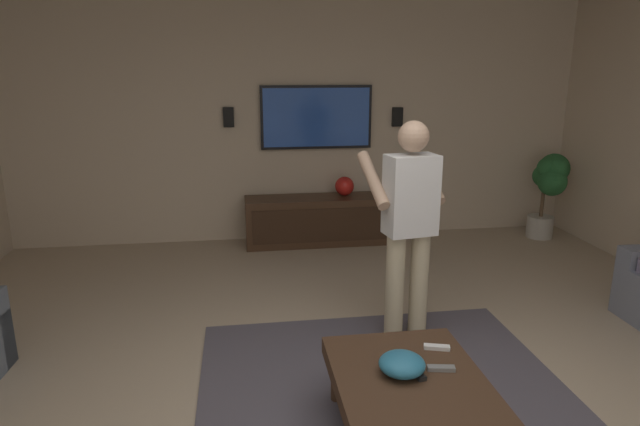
{
  "coord_description": "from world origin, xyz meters",
  "views": [
    {
      "loc": [
        -2.54,
        0.71,
        2.0
      ],
      "look_at": [
        1.3,
        0.14,
        0.96
      ],
      "focal_mm": 30.71,
      "sensor_mm": 36.0,
      "label": 1
    }
  ],
  "objects_px": {
    "coffee_table": "(409,393)",
    "tv": "(316,117)",
    "potted_plant_tall": "(550,182)",
    "person_standing": "(409,218)",
    "wall_speaker_right": "(229,117)",
    "media_console": "(319,220)",
    "bowl": "(402,364)",
    "remote_white": "(437,347)",
    "wall_speaker_left": "(397,117)",
    "remote_black": "(416,372)",
    "remote_grey": "(441,368)",
    "vase_round": "(344,186)"
  },
  "relations": [
    {
      "from": "media_console",
      "to": "wall_speaker_left",
      "type": "distance_m",
      "value": 1.52
    },
    {
      "from": "coffee_table",
      "to": "media_console",
      "type": "bearing_deg",
      "value": -0.53
    },
    {
      "from": "tv",
      "to": "bowl",
      "type": "height_order",
      "value": "tv"
    },
    {
      "from": "remote_black",
      "to": "remote_grey",
      "type": "distance_m",
      "value": 0.15
    },
    {
      "from": "coffee_table",
      "to": "bowl",
      "type": "xyz_separation_m",
      "value": [
        0.03,
        0.04,
        0.16
      ]
    },
    {
      "from": "bowl",
      "to": "remote_white",
      "type": "distance_m",
      "value": 0.36
    },
    {
      "from": "vase_round",
      "to": "coffee_table",
      "type": "bearing_deg",
      "value": 174.7
    },
    {
      "from": "media_console",
      "to": "potted_plant_tall",
      "type": "distance_m",
      "value": 2.74
    },
    {
      "from": "remote_black",
      "to": "wall_speaker_left",
      "type": "height_order",
      "value": "wall_speaker_left"
    },
    {
      "from": "wall_speaker_left",
      "to": "person_standing",
      "type": "bearing_deg",
      "value": 165.91
    },
    {
      "from": "potted_plant_tall",
      "to": "bowl",
      "type": "relative_size",
      "value": 4.05
    },
    {
      "from": "coffee_table",
      "to": "potted_plant_tall",
      "type": "bearing_deg",
      "value": -39.49
    },
    {
      "from": "bowl",
      "to": "remote_grey",
      "type": "distance_m",
      "value": 0.23
    },
    {
      "from": "coffee_table",
      "to": "remote_black",
      "type": "distance_m",
      "value": 0.12
    },
    {
      "from": "coffee_table",
      "to": "potted_plant_tall",
      "type": "relative_size",
      "value": 0.98
    },
    {
      "from": "coffee_table",
      "to": "remote_black",
      "type": "bearing_deg",
      "value": -77.57
    },
    {
      "from": "remote_grey",
      "to": "wall_speaker_left",
      "type": "xyz_separation_m",
      "value": [
        3.76,
        -0.81,
        1.01
      ]
    },
    {
      "from": "coffee_table",
      "to": "remote_grey",
      "type": "height_order",
      "value": "remote_grey"
    },
    {
      "from": "remote_black",
      "to": "person_standing",
      "type": "bearing_deg",
      "value": 155.03
    },
    {
      "from": "coffee_table",
      "to": "tv",
      "type": "relative_size",
      "value": 0.78
    },
    {
      "from": "person_standing",
      "to": "remote_grey",
      "type": "bearing_deg",
      "value": 163.09
    },
    {
      "from": "media_console",
      "to": "remote_white",
      "type": "xyz_separation_m",
      "value": [
        -3.28,
        -0.21,
        0.14
      ]
    },
    {
      "from": "wall_speaker_right",
      "to": "coffee_table",
      "type": "bearing_deg",
      "value": -165.75
    },
    {
      "from": "vase_round",
      "to": "wall_speaker_left",
      "type": "relative_size",
      "value": 1.0
    },
    {
      "from": "potted_plant_tall",
      "to": "vase_round",
      "type": "xyz_separation_m",
      "value": [
        0.26,
        2.4,
        -0.03
      ]
    },
    {
      "from": "remote_white",
      "to": "wall_speaker_right",
      "type": "xyz_separation_m",
      "value": [
        3.53,
        1.21,
        1.04
      ]
    },
    {
      "from": "remote_white",
      "to": "remote_grey",
      "type": "distance_m",
      "value": 0.23
    },
    {
      "from": "remote_white",
      "to": "wall_speaker_left",
      "type": "bearing_deg",
      "value": -85.34
    },
    {
      "from": "bowl",
      "to": "wall_speaker_left",
      "type": "relative_size",
      "value": 1.14
    },
    {
      "from": "remote_white",
      "to": "bowl",
      "type": "bearing_deg",
      "value": 55.33
    },
    {
      "from": "person_standing",
      "to": "media_console",
      "type": "bearing_deg",
      "value": -1.56
    },
    {
      "from": "coffee_table",
      "to": "bowl",
      "type": "relative_size",
      "value": 3.97
    },
    {
      "from": "vase_round",
      "to": "media_console",
      "type": "bearing_deg",
      "value": 97.99
    },
    {
      "from": "remote_black",
      "to": "media_console",
      "type": "bearing_deg",
      "value": 169.6
    },
    {
      "from": "potted_plant_tall",
      "to": "remote_grey",
      "type": "bearing_deg",
      "value": 142.24
    },
    {
      "from": "tv",
      "to": "wall_speaker_left",
      "type": "relative_size",
      "value": 5.82
    },
    {
      "from": "bowl",
      "to": "vase_round",
      "type": "relative_size",
      "value": 1.14
    },
    {
      "from": "potted_plant_tall",
      "to": "remote_grey",
      "type": "height_order",
      "value": "potted_plant_tall"
    },
    {
      "from": "remote_grey",
      "to": "wall_speaker_right",
      "type": "distance_m",
      "value": 4.06
    },
    {
      "from": "wall_speaker_left",
      "to": "vase_round",
      "type": "bearing_deg",
      "value": 107.7
    },
    {
      "from": "person_standing",
      "to": "wall_speaker_right",
      "type": "xyz_separation_m",
      "value": [
        2.59,
        1.31,
        0.51
      ]
    },
    {
      "from": "tv",
      "to": "wall_speaker_right",
      "type": "xyz_separation_m",
      "value": [
        0.01,
        0.99,
        0.01
      ]
    },
    {
      "from": "coffee_table",
      "to": "wall_speaker_left",
      "type": "bearing_deg",
      "value": -14.74
    },
    {
      "from": "remote_white",
      "to": "wall_speaker_left",
      "type": "distance_m",
      "value": 3.75
    },
    {
      "from": "remote_grey",
      "to": "wall_speaker_right",
      "type": "relative_size",
      "value": 0.68
    },
    {
      "from": "bowl",
      "to": "wall_speaker_left",
      "type": "xyz_separation_m",
      "value": [
        3.76,
        -1.03,
        0.97
      ]
    },
    {
      "from": "remote_grey",
      "to": "wall_speaker_left",
      "type": "bearing_deg",
      "value": 88.43
    },
    {
      "from": "person_standing",
      "to": "potted_plant_tall",
      "type": "height_order",
      "value": "person_standing"
    },
    {
      "from": "tv",
      "to": "wall_speaker_right",
      "type": "bearing_deg",
      "value": -90.76
    },
    {
      "from": "remote_black",
      "to": "wall_speaker_left",
      "type": "xyz_separation_m",
      "value": [
        3.78,
        -0.96,
        1.01
      ]
    }
  ]
}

